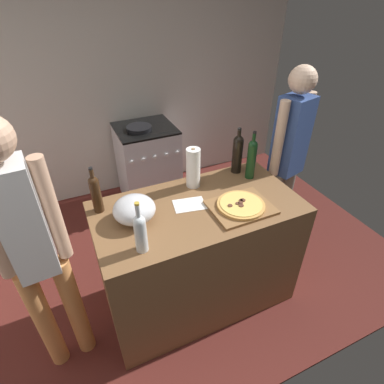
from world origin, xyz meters
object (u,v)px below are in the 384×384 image
(wine_bottle_amber, at_px, (252,158))
(person_in_stripes, at_px, (33,250))
(wine_bottle_clear, at_px, (140,231))
(wine_bottle_green, at_px, (237,152))
(pizza, at_px, (241,205))
(mixing_bowl, at_px, (134,209))
(paper_towel_roll, at_px, (193,168))
(person_in_red, at_px, (288,156))
(stove, at_px, (148,164))
(wine_bottle_dark, at_px, (96,192))

(wine_bottle_amber, relative_size, person_in_stripes, 0.21)
(wine_bottle_clear, distance_m, wine_bottle_green, 1.06)
(wine_bottle_clear, relative_size, wine_bottle_amber, 0.87)
(pizza, xyz_separation_m, mixing_bowl, (-0.66, 0.17, 0.05))
(pizza, relative_size, wine_bottle_green, 0.87)
(wine_bottle_green, distance_m, person_in_stripes, 1.51)
(paper_towel_roll, relative_size, wine_bottle_green, 0.82)
(person_in_red, bearing_deg, wine_bottle_amber, -169.83)
(person_in_red, bearing_deg, mixing_bowl, -171.23)
(mixing_bowl, bearing_deg, stove, 70.90)
(pizza, distance_m, wine_bottle_clear, 0.71)
(paper_towel_roll, xyz_separation_m, person_in_stripes, (-1.07, -0.32, -0.07))
(wine_bottle_dark, xyz_separation_m, wine_bottle_green, (1.07, 0.06, 0.02))
(pizza, relative_size, wine_bottle_dark, 0.97)
(wine_bottle_clear, distance_m, person_in_stripes, 0.56)
(wine_bottle_dark, height_order, person_in_red, person_in_red)
(pizza, height_order, wine_bottle_dark, wine_bottle_dark)
(mixing_bowl, distance_m, paper_towel_roll, 0.54)
(wine_bottle_dark, bearing_deg, wine_bottle_green, 3.27)
(paper_towel_roll, relative_size, wine_bottle_amber, 0.80)
(wine_bottle_dark, height_order, person_in_stripes, person_in_stripes)
(mixing_bowl, xyz_separation_m, wine_bottle_clear, (-0.04, -0.27, 0.05))
(paper_towel_roll, height_order, wine_bottle_clear, wine_bottle_clear)
(wine_bottle_clear, height_order, person_in_stripes, person_in_stripes)
(wine_bottle_dark, bearing_deg, wine_bottle_amber, -2.83)
(stove, bearing_deg, pizza, -84.87)
(pizza, bearing_deg, wine_bottle_amber, 48.83)
(pizza, bearing_deg, paper_towel_roll, 113.90)
(wine_bottle_dark, distance_m, person_in_stripes, 0.49)
(wine_bottle_amber, bearing_deg, wine_bottle_dark, 177.17)
(pizza, relative_size, stove, 0.34)
(paper_towel_roll, bearing_deg, wine_bottle_green, 6.26)
(pizza, relative_size, wine_bottle_amber, 0.85)
(wine_bottle_dark, xyz_separation_m, person_in_stripes, (-0.38, -0.30, -0.06))
(wine_bottle_green, distance_m, stove, 1.44)
(wine_bottle_amber, bearing_deg, pizza, -131.17)
(mixing_bowl, distance_m, wine_bottle_green, 0.92)
(pizza, xyz_separation_m, person_in_red, (0.68, 0.38, 0.03))
(wine_bottle_clear, distance_m, person_in_red, 1.46)
(mixing_bowl, relative_size, person_in_red, 0.16)
(mixing_bowl, bearing_deg, wine_bottle_clear, -97.72)
(wine_bottle_dark, relative_size, person_in_red, 0.19)
(mixing_bowl, bearing_deg, paper_towel_roll, 22.78)
(mixing_bowl, height_order, stove, mixing_bowl)
(mixing_bowl, xyz_separation_m, wine_bottle_amber, (0.93, 0.13, 0.09))
(pizza, height_order, wine_bottle_amber, wine_bottle_amber)
(wine_bottle_clear, bearing_deg, wine_bottle_amber, 22.50)
(person_in_stripes, bearing_deg, paper_towel_roll, 16.76)
(pizza, xyz_separation_m, wine_bottle_green, (0.22, 0.42, 0.14))
(pizza, relative_size, person_in_stripes, 0.18)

